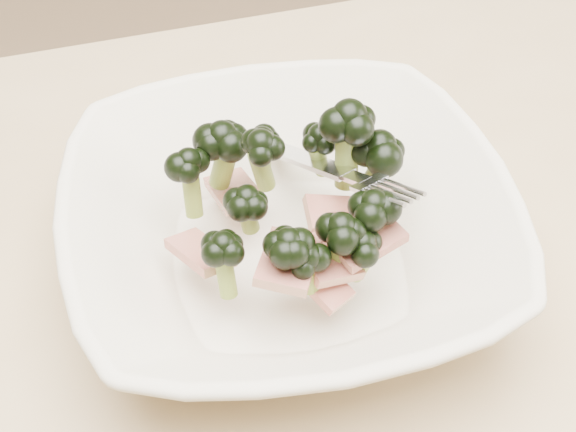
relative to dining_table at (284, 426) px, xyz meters
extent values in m
cube|color=tan|center=(0.00, 0.00, 0.08)|extent=(1.20, 0.80, 0.04)
imported|color=beige|center=(0.02, 0.07, 0.14)|extent=(0.33, 0.33, 0.07)
cylinder|color=olive|center=(-0.03, 0.11, 0.15)|extent=(0.01, 0.02, 0.04)
ellipsoid|color=black|center=(-0.03, 0.11, 0.18)|extent=(0.03, 0.03, 0.02)
cylinder|color=olive|center=(-0.03, 0.03, 0.15)|extent=(0.01, 0.02, 0.04)
ellipsoid|color=black|center=(-0.03, 0.03, 0.17)|extent=(0.03, 0.03, 0.02)
cylinder|color=olive|center=(0.04, 0.02, 0.16)|extent=(0.02, 0.02, 0.03)
ellipsoid|color=black|center=(0.04, 0.02, 0.17)|extent=(0.03, 0.03, 0.03)
cylinder|color=olive|center=(0.08, 0.09, 0.17)|extent=(0.02, 0.02, 0.05)
ellipsoid|color=black|center=(0.08, 0.09, 0.20)|extent=(0.04, 0.04, 0.03)
cylinder|color=olive|center=(-0.01, 0.12, 0.16)|extent=(0.02, 0.02, 0.04)
ellipsoid|color=black|center=(-0.01, 0.12, 0.18)|extent=(0.04, 0.04, 0.03)
cylinder|color=olive|center=(-0.01, 0.06, 0.16)|extent=(0.02, 0.01, 0.02)
ellipsoid|color=black|center=(-0.01, 0.06, 0.18)|extent=(0.03, 0.03, 0.02)
cylinder|color=olive|center=(0.01, 0.08, 0.18)|extent=(0.02, 0.02, 0.04)
ellipsoid|color=black|center=(0.01, 0.08, 0.20)|extent=(0.03, 0.03, 0.03)
cylinder|color=olive|center=(0.01, 0.02, 0.16)|extent=(0.02, 0.01, 0.03)
ellipsoid|color=black|center=(0.01, 0.02, 0.18)|extent=(0.03, 0.03, 0.02)
cylinder|color=olive|center=(0.06, 0.01, 0.15)|extent=(0.02, 0.02, 0.03)
ellipsoid|color=black|center=(0.06, 0.01, 0.16)|extent=(0.03, 0.03, 0.02)
cylinder|color=olive|center=(0.02, 0.12, 0.15)|extent=(0.01, 0.01, 0.03)
ellipsoid|color=black|center=(0.02, 0.12, 0.17)|extent=(0.03, 0.03, 0.02)
cylinder|color=olive|center=(0.06, 0.12, 0.15)|extent=(0.02, 0.02, 0.04)
ellipsoid|color=black|center=(0.06, 0.12, 0.17)|extent=(0.03, 0.03, 0.02)
cylinder|color=olive|center=(0.10, 0.08, 0.15)|extent=(0.03, 0.02, 0.04)
ellipsoid|color=black|center=(0.10, 0.08, 0.18)|extent=(0.04, 0.04, 0.03)
cylinder|color=olive|center=(0.07, 0.03, 0.15)|extent=(0.02, 0.02, 0.04)
ellipsoid|color=black|center=(0.07, 0.03, 0.18)|extent=(0.03, 0.03, 0.03)
cylinder|color=olive|center=(0.02, 0.01, 0.15)|extent=(0.02, 0.02, 0.03)
ellipsoid|color=black|center=(0.02, 0.01, 0.17)|extent=(0.03, 0.03, 0.02)
cube|color=maroon|center=(-0.04, 0.06, 0.14)|extent=(0.04, 0.06, 0.02)
cube|color=maroon|center=(0.01, 0.02, 0.16)|extent=(0.05, 0.06, 0.02)
cube|color=maroon|center=(0.06, 0.02, 0.16)|extent=(0.05, 0.03, 0.01)
cube|color=maroon|center=(0.00, 0.12, 0.13)|extent=(0.03, 0.06, 0.02)
cube|color=maroon|center=(0.07, 0.07, 0.13)|extent=(0.06, 0.03, 0.03)
cube|color=maroon|center=(0.03, 0.02, 0.14)|extent=(0.04, 0.06, 0.02)
cube|color=maroon|center=(0.04, 0.02, 0.15)|extent=(0.04, 0.04, 0.02)
camera|label=1|loc=(-0.09, -0.30, 0.52)|focal=50.00mm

